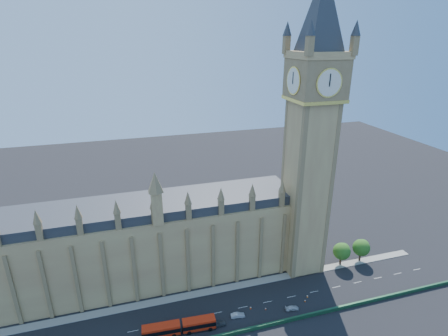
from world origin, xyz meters
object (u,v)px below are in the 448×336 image
object	(u,v)px
car_grey	(218,324)
car_silver	(238,315)
red_bus	(179,327)
car_white	(292,308)

from	to	relation	value
car_grey	car_silver	size ratio (longest dim) A/B	1.11
red_bus	car_grey	xyz separation A→B (m)	(10.65, -0.75, -1.02)
car_white	red_bus	bearing A→B (deg)	94.82
car_grey	car_white	distance (m)	22.73
red_bus	car_grey	distance (m)	10.72
red_bus	car_silver	xyz separation A→B (m)	(17.06, 0.76, -1.12)
car_grey	car_silver	xyz separation A→B (m)	(6.41, 1.51, -0.10)
red_bus	car_grey	world-z (taller)	red_bus
red_bus	car_silver	size ratio (longest dim) A/B	4.97
red_bus	car_silver	world-z (taller)	red_bus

